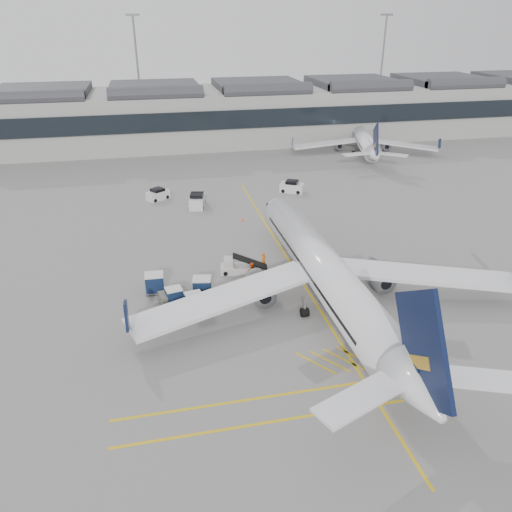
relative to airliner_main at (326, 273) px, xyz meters
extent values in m
plane|color=gray|center=(-10.84, -1.77, -3.25)|extent=(220.00, 220.00, 0.00)
cube|color=#9E9E99|center=(-10.84, 70.23, 2.25)|extent=(200.00, 20.00, 11.00)
cube|color=black|center=(-10.84, 60.03, 3.25)|extent=(200.00, 0.50, 3.60)
cube|color=#38383D|center=(-10.84, 70.23, 8.45)|extent=(200.00, 18.00, 1.40)
cylinder|color=slate|center=(-15.84, 84.23, 9.25)|extent=(0.44, 0.44, 25.00)
cube|color=slate|center=(-15.84, 84.23, 21.95)|extent=(3.00, 0.60, 0.50)
cylinder|color=slate|center=(44.16, 84.23, 9.25)|extent=(0.44, 0.44, 25.00)
cube|color=slate|center=(44.16, 84.23, 21.95)|extent=(3.00, 0.60, 0.50)
cube|color=gold|center=(-0.84, 8.23, -3.24)|extent=(0.25, 60.00, 0.01)
cylinder|color=white|center=(-0.01, 0.71, 0.06)|extent=(4.17, 31.49, 3.94)
cone|color=white|center=(-0.13, 18.54, 0.06)|extent=(3.97, 4.22, 3.94)
cone|color=white|center=(0.13, -17.53, 0.48)|extent=(3.98, 5.06, 3.94)
cube|color=white|center=(-9.96, -0.93, -0.89)|extent=(18.11, 9.21, 0.37)
cube|color=white|center=(9.97, -0.79, -0.89)|extent=(18.13, 8.99, 0.37)
cylinder|color=slate|center=(-6.09, 1.19, -1.62)|extent=(2.23, 3.79, 2.20)
cylinder|color=slate|center=(6.07, 1.28, -1.62)|extent=(2.23, 3.79, 2.20)
cube|color=#0B1433|center=(0.12, -16.90, 3.41)|extent=(0.37, 7.98, 8.78)
cylinder|color=black|center=(-0.09, 12.77, -2.91)|extent=(0.30, 0.67, 0.67)
cylinder|color=black|center=(-2.61, -1.93, -2.83)|extent=(0.74, 0.84, 0.84)
cylinder|color=black|center=(2.64, -1.89, -2.83)|extent=(0.74, 0.84, 0.84)
cylinder|color=white|center=(27.49, 54.65, -0.68)|extent=(9.40, 24.36, 3.06)
cone|color=white|center=(31.14, 67.99, -0.68)|extent=(3.81, 3.95, 3.06)
cone|color=white|center=(23.75, 40.99, -0.36)|extent=(3.98, 4.58, 3.06)
cube|color=white|center=(19.71, 55.51, -1.42)|extent=(13.96, 3.58, 0.28)
cube|color=white|center=(34.62, 51.43, -1.42)|extent=(13.17, 10.05, 0.28)
cylinder|color=slate|center=(23.04, 56.29, -1.99)|extent=(2.42, 3.28, 1.71)
cylinder|color=slate|center=(32.15, 53.79, -1.99)|extent=(2.42, 3.28, 1.71)
cube|color=#0B1433|center=(23.88, 41.46, 1.92)|extent=(1.87, 6.04, 6.82)
cylinder|color=black|center=(29.96, 63.68, -2.99)|extent=(0.36, 0.56, 0.52)
cylinder|color=black|center=(24.99, 53.22, -2.92)|extent=(0.72, 0.78, 0.65)
cylinder|color=black|center=(28.91, 52.15, -2.92)|extent=(0.72, 0.78, 0.65)
cube|color=beige|center=(-6.84, 8.10, -2.86)|extent=(4.44, 2.39, 0.77)
cube|color=black|center=(-5.75, 7.90, -1.97)|extent=(3.91, 1.88, 1.64)
cube|color=beige|center=(-8.04, 8.32, -2.08)|extent=(1.24, 1.59, 1.00)
cylinder|color=black|center=(-8.50, 7.62, -3.00)|extent=(0.51, 0.28, 0.49)
cylinder|color=black|center=(-8.22, 9.14, -3.00)|extent=(0.51, 0.28, 0.49)
cylinder|color=black|center=(-5.46, 7.06, -3.00)|extent=(0.51, 0.28, 0.49)
cylinder|color=black|center=(-5.18, 8.58, -3.00)|extent=(0.51, 0.28, 0.49)
cube|color=gray|center=(-11.46, 3.84, -3.04)|extent=(2.16, 1.89, 0.13)
cube|color=#112144|center=(-11.46, 3.84, -2.15)|extent=(1.98, 1.80, 1.63)
cube|color=silver|center=(-11.46, 3.84, -1.30)|extent=(2.05, 1.87, 0.11)
cylinder|color=black|center=(-12.34, 3.38, -3.12)|extent=(0.26, 0.15, 0.25)
cylinder|color=black|center=(-12.12, 4.59, -3.12)|extent=(0.26, 0.15, 0.25)
cylinder|color=black|center=(-10.80, 3.10, -3.12)|extent=(0.26, 0.15, 0.25)
cylinder|color=black|center=(-10.57, 4.31, -3.12)|extent=(0.26, 0.15, 0.25)
cube|color=gray|center=(-12.54, 1.39, -3.07)|extent=(1.90, 1.65, 0.12)
cube|color=#112144|center=(-12.54, 1.39, -2.27)|extent=(1.74, 1.58, 1.44)
cube|color=silver|center=(-12.54, 1.39, -1.52)|extent=(1.80, 1.64, 0.10)
cylinder|color=black|center=(-13.14, 0.73, -3.14)|extent=(0.23, 0.13, 0.22)
cylinder|color=black|center=(-13.32, 1.81, -3.14)|extent=(0.23, 0.13, 0.22)
cylinder|color=black|center=(-11.77, 0.96, -3.14)|extent=(0.23, 0.13, 0.22)
cylinder|color=black|center=(-11.95, 2.04, -3.14)|extent=(0.23, 0.13, 0.22)
cube|color=gray|center=(-14.30, 2.89, -3.07)|extent=(1.88, 1.65, 0.12)
cube|color=#112144|center=(-14.30, 2.89, -2.30)|extent=(1.73, 1.58, 1.40)
cube|color=silver|center=(-14.30, 2.89, -1.56)|extent=(1.78, 1.63, 0.10)
cylinder|color=black|center=(-14.86, 2.23, -3.14)|extent=(0.23, 0.14, 0.21)
cylinder|color=black|center=(-15.07, 3.28, -3.14)|extent=(0.23, 0.14, 0.21)
cylinder|color=black|center=(-13.53, 2.50, -3.14)|extent=(0.23, 0.14, 0.21)
cylinder|color=black|center=(-13.74, 3.54, -3.14)|extent=(0.23, 0.14, 0.21)
cube|color=gray|center=(-16.05, 5.62, -3.04)|extent=(2.00, 1.67, 0.14)
cube|color=#112144|center=(-16.05, 5.62, -2.12)|extent=(1.83, 1.61, 1.66)
cube|color=silver|center=(-16.05, 5.62, -1.25)|extent=(1.89, 1.67, 0.11)
cylinder|color=black|center=(-16.87, 5.02, -3.12)|extent=(0.26, 0.12, 0.25)
cylinder|color=black|center=(-16.83, 6.28, -3.12)|extent=(0.26, 0.12, 0.25)
cylinder|color=black|center=(-15.27, 4.96, -3.12)|extent=(0.26, 0.12, 0.25)
cylinder|color=black|center=(-15.23, 6.22, -3.12)|extent=(0.26, 0.12, 0.25)
imported|color=#DD630B|center=(-4.13, 8.39, -2.30)|extent=(0.80, 0.81, 1.90)
imported|color=#FF560D|center=(-5.97, 6.17, -2.26)|extent=(1.11, 0.95, 1.98)
cube|color=#5C5D4F|center=(-14.28, 3.19, -2.63)|extent=(3.11, 2.29, 1.12)
cube|color=#5C5D4F|center=(-14.28, 3.19, -1.96)|extent=(1.62, 1.62, 0.56)
cylinder|color=black|center=(-15.08, 2.25, -2.93)|extent=(0.67, 0.42, 0.62)
cylinder|color=black|center=(-15.42, 3.66, -2.93)|extent=(0.67, 0.42, 0.62)
cylinder|color=black|center=(-13.13, 2.73, -2.93)|extent=(0.67, 0.42, 0.62)
cylinder|color=black|center=(-13.47, 4.14, -2.93)|extent=(0.67, 0.42, 0.62)
cone|color=#F24C0A|center=(-3.70, 22.55, -3.01)|extent=(0.34, 0.34, 0.47)
cone|color=#F24C0A|center=(2.01, 7.32, -2.98)|extent=(0.38, 0.38, 0.52)
cube|color=silver|center=(-14.55, 34.04, -2.59)|extent=(3.76, 3.33, 1.32)
cube|color=black|center=(-14.55, 34.04, -1.78)|extent=(2.31, 2.29, 0.57)
cylinder|color=black|center=(-15.05, 32.78, -2.96)|extent=(0.58, 0.49, 0.57)
cylinder|color=black|center=(-15.91, 34.02, -2.96)|extent=(0.58, 0.49, 0.57)
cylinder|color=black|center=(-13.19, 34.07, -2.96)|extent=(0.58, 0.49, 0.57)
cylinder|color=black|center=(-14.05, 35.31, -2.96)|extent=(0.58, 0.49, 0.57)
cube|color=silver|center=(-9.08, 29.59, -2.48)|extent=(2.79, 4.27, 1.53)
cube|color=black|center=(-9.08, 29.59, -1.55)|extent=(2.24, 2.33, 0.66)
cylinder|color=black|center=(-8.52, 28.12, -2.92)|extent=(0.38, 0.69, 0.66)
cylinder|color=black|center=(-10.22, 28.51, -2.92)|extent=(0.38, 0.69, 0.66)
cylinder|color=black|center=(-7.94, 30.68, -2.92)|extent=(0.38, 0.69, 0.66)
cylinder|color=black|center=(-9.64, 31.06, -2.92)|extent=(0.38, 0.69, 0.66)
cube|color=silver|center=(6.26, 33.04, -2.54)|extent=(4.05, 3.37, 1.41)
cube|color=black|center=(6.26, 33.04, -1.68)|extent=(2.42, 2.39, 0.60)
cylinder|color=black|center=(4.81, 32.93, -2.94)|extent=(0.64, 0.49, 0.60)
cylinder|color=black|center=(5.61, 34.34, -2.94)|extent=(0.64, 0.49, 0.60)
cylinder|color=black|center=(6.91, 31.74, -2.94)|extent=(0.64, 0.49, 0.60)
cylinder|color=black|center=(7.71, 33.14, -2.94)|extent=(0.64, 0.49, 0.60)
camera|label=1|loc=(-15.52, -39.42, 22.22)|focal=35.00mm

